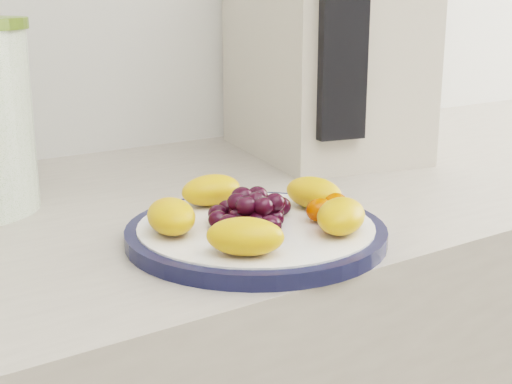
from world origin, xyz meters
TOP-DOWN VIEW (x-y plane):
  - plate_rim at (-0.03, 1.02)m, footprint 0.26×0.26m
  - plate_face at (-0.03, 1.02)m, footprint 0.23×0.23m
  - appliance_body at (0.28, 1.31)m, footprint 0.27×0.34m
  - appliance_panel at (0.20, 1.17)m, footprint 0.07×0.03m
  - fruit_plate at (-0.03, 1.02)m, footprint 0.22×0.21m

SIDE VIEW (x-z plane):
  - plate_rim at x=-0.03m, z-range 0.90..0.91m
  - plate_face at x=-0.03m, z-range 0.90..0.92m
  - fruit_plate at x=-0.03m, z-range 0.92..0.95m
  - appliance_body at x=0.28m, z-range 0.90..1.27m
  - appliance_panel at x=0.20m, z-range 0.95..1.23m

